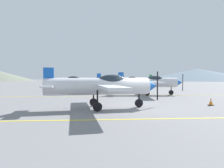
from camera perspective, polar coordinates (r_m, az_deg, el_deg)
ground_plane at (r=14.11m, az=7.57°, el=-6.79°), size 400.00×400.00×0.00m
apron_line_near at (r=10.29m, az=12.08°, el=-10.07°), size 80.00×0.16×0.01m
apron_line_far at (r=22.48m, az=3.23°, el=-3.51°), size 80.00×0.16×0.01m
airplane_near at (r=13.34m, az=-2.74°, el=-0.52°), size 8.12×9.31×2.78m
airplane_mid at (r=24.28m, az=11.09°, el=0.55°), size 8.09×9.30×2.78m
airplane_far at (r=31.79m, az=-10.24°, el=0.88°), size 8.12×9.31×2.78m
airplane_back at (r=44.47m, az=6.81°, el=1.19°), size 8.09×9.30×2.78m
traffic_cone_front at (r=16.69m, az=27.11°, el=-4.64°), size 0.36×0.36×0.59m
hill_centerleft at (r=147.06m, az=23.82°, el=2.52°), size 81.17×81.17×8.14m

